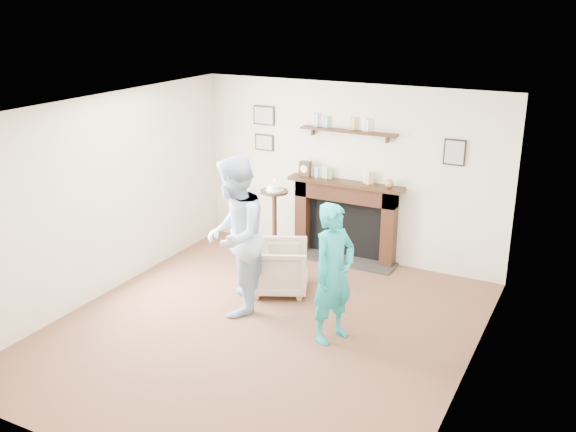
% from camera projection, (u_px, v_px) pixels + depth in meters
% --- Properties ---
extents(ground, '(5.00, 5.00, 0.00)m').
position_uv_depth(ground, '(262.00, 329.00, 7.30)').
color(ground, brown).
rests_on(ground, ground).
extents(room_shell, '(4.54, 5.02, 2.52)m').
position_uv_depth(room_shell, '(290.00, 177.00, 7.35)').
color(room_shell, beige).
rests_on(room_shell, ground).
extents(armchair, '(0.94, 0.93, 0.65)m').
position_uv_depth(armchair, '(280.00, 291.00, 8.26)').
color(armchair, '#C1B18F').
rests_on(armchair, ground).
extents(man, '(0.99, 1.11, 1.90)m').
position_uv_depth(man, '(237.00, 309.00, 7.76)').
color(man, '#A5BACE').
rests_on(man, ground).
extents(woman, '(0.55, 0.67, 1.56)m').
position_uv_depth(woman, '(332.00, 338.00, 7.11)').
color(woman, '#1FAF95').
rests_on(woman, ground).
extents(pedestal_table, '(0.38, 0.38, 1.23)m').
position_uv_depth(pedestal_table, '(274.00, 212.00, 8.89)').
color(pedestal_table, black).
rests_on(pedestal_table, ground).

